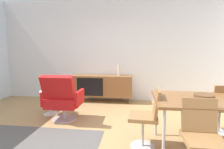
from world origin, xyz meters
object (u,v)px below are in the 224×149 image
object	(u,v)px
sideboard	(102,86)
dining_chair_back_right	(222,107)
dining_chair_near_window	(147,116)
dining_chair_front_left	(202,136)
fruit_bowl	(50,89)
vase_cobalt	(119,71)
side_table_round	(50,100)
dining_table	(215,102)
lounge_chair_red	(62,98)
wooden_bowl_on_table	(204,97)

from	to	relation	value
sideboard	dining_chair_back_right	xyz separation A→B (m)	(2.30, -1.70, 0.03)
dining_chair_back_right	dining_chair_near_window	bearing A→B (deg)	-155.56
dining_chair_near_window	dining_chair_front_left	bearing A→B (deg)	-45.87
dining_chair_front_left	fruit_bowl	size ratio (longest dim) A/B	4.28
vase_cobalt	dining_chair_near_window	distance (m)	2.38
dining_chair_near_window	fruit_bowl	xyz separation A→B (m)	(-2.02, 1.14, 0.09)
sideboard	side_table_round	distance (m)	1.48
dining_table	lounge_chair_red	xyz separation A→B (m)	(-2.49, 0.78, -0.23)
wooden_bowl_on_table	dining_table	bearing A→B (deg)	-1.80
sideboard	dining_table	size ratio (longest dim) A/B	1.00
lounge_chair_red	fruit_bowl	distance (m)	0.56
sideboard	fruit_bowl	size ratio (longest dim) A/B	8.00
vase_cobalt	fruit_bowl	size ratio (longest dim) A/B	1.41
dining_chair_back_right	fruit_bowl	world-z (taller)	dining_chair_back_right
side_table_round	fruit_bowl	distance (m)	0.24
sideboard	fruit_bowl	xyz separation A→B (m)	(-0.96, -1.12, 0.12)
dining_chair_back_right	dining_chair_front_left	world-z (taller)	same
vase_cobalt	side_table_round	xyz separation A→B (m)	(-1.41, -1.13, -0.54)
vase_cobalt	wooden_bowl_on_table	world-z (taller)	vase_cobalt
sideboard	vase_cobalt	xyz separation A→B (m)	(0.45, 0.00, 0.42)
dining_chair_front_left	lounge_chair_red	size ratio (longest dim) A/B	0.90
dining_chair_near_window	dining_table	bearing A→B (deg)	0.22
dining_chair_near_window	dining_chair_back_right	xyz separation A→B (m)	(1.24, 0.56, 0.00)
dining_table	fruit_bowl	world-z (taller)	dining_table
dining_table	side_table_round	xyz separation A→B (m)	(-2.91, 1.13, -0.38)
dining_chair_near_window	fruit_bowl	bearing A→B (deg)	150.61
wooden_bowl_on_table	dining_chair_front_left	xyz separation A→B (m)	(-0.20, -0.56, -0.30)
vase_cobalt	dining_chair_near_window	size ratio (longest dim) A/B	0.33
dining_table	dining_chair_front_left	distance (m)	0.70
lounge_chair_red	side_table_round	bearing A→B (deg)	140.50
fruit_bowl	dining_chair_front_left	bearing A→B (deg)	-33.48
dining_table	dining_chair_back_right	xyz separation A→B (m)	(0.35, 0.56, -0.23)
vase_cobalt	wooden_bowl_on_table	size ratio (longest dim) A/B	1.09
sideboard	wooden_bowl_on_table	world-z (taller)	wooden_bowl_on_table
wooden_bowl_on_table	side_table_round	bearing A→B (deg)	157.78
sideboard	dining_chair_near_window	size ratio (longest dim) A/B	1.87
dining_chair_back_right	fruit_bowl	size ratio (longest dim) A/B	4.28
wooden_bowl_on_table	lounge_chair_red	bearing A→B (deg)	161.58
wooden_bowl_on_table	side_table_round	world-z (taller)	wooden_bowl_on_table
vase_cobalt	dining_table	size ratio (longest dim) A/B	0.18
side_table_round	dining_table	bearing A→B (deg)	-21.29
vase_cobalt	dining_chair_back_right	world-z (taller)	vase_cobalt
dining_chair_near_window	lounge_chair_red	distance (m)	1.78
dining_table	wooden_bowl_on_table	distance (m)	0.16
dining_chair_front_left	dining_chair_near_window	bearing A→B (deg)	134.13
wooden_bowl_on_table	lounge_chair_red	distance (m)	2.49
side_table_round	fruit_bowl	xyz separation A→B (m)	(-0.00, 0.00, 0.24)
sideboard	fruit_bowl	bearing A→B (deg)	-130.50
vase_cobalt	dining_chair_front_left	bearing A→B (deg)	-67.87
dining_chair_front_left	dining_table	bearing A→B (deg)	57.92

